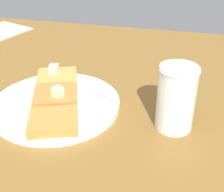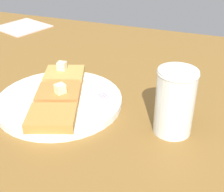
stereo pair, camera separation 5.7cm
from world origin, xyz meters
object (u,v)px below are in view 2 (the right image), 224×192
object	(u,v)px
fork	(91,85)
syrup_jar	(175,104)
plate	(59,100)
napkin	(23,27)

from	to	relation	value
fork	syrup_jar	size ratio (longest dim) A/B	1.13
plate	fork	distance (cm)	7.86
plate	fork	world-z (taller)	fork
fork	syrup_jar	world-z (taller)	syrup_jar
fork	napkin	bearing A→B (deg)	-129.68
fork	napkin	size ratio (longest dim) A/B	0.90
plate	syrup_jar	size ratio (longest dim) A/B	2.13
napkin	syrup_jar	bearing A→B (deg)	55.29
syrup_jar	napkin	xyz separation A→B (cm)	(-40.90, -59.05, -5.35)
plate	syrup_jar	bearing A→B (deg)	87.50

